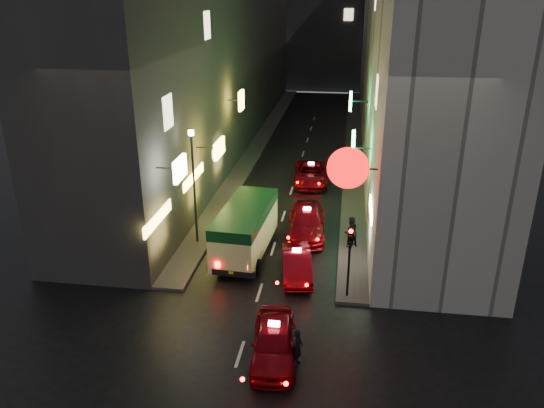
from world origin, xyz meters
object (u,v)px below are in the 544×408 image
at_px(minibus, 246,225).
at_px(traffic_light, 350,246).
at_px(taxi_near, 274,339).
at_px(lamp_post, 194,180).
at_px(pedestrian_crossing, 297,345).

relative_size(minibus, traffic_light, 1.81).
distance_m(taxi_near, traffic_light, 5.54).
xyz_separation_m(minibus, lamp_post, (-2.88, 0.82, 2.04)).
bearing_deg(minibus, lamp_post, 164.06).
distance_m(minibus, traffic_light, 6.56).
relative_size(minibus, pedestrian_crossing, 3.64).
distance_m(pedestrian_crossing, lamp_post, 11.65).
bearing_deg(minibus, traffic_light, -34.85).
height_order(taxi_near, pedestrian_crossing, taxi_near).
bearing_deg(pedestrian_crossing, minibus, 35.77).
bearing_deg(traffic_light, minibus, 145.15).
bearing_deg(traffic_light, pedestrian_crossing, -110.41).
height_order(pedestrian_crossing, traffic_light, traffic_light).
relative_size(taxi_near, lamp_post, 0.87).
relative_size(taxi_near, pedestrian_crossing, 3.10).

